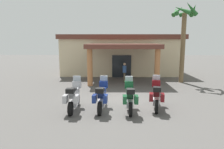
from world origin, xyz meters
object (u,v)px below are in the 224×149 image
Objects in this scene: motorcycle_maroon at (156,95)px; motorcycle_blue at (102,96)px; motorcycle_green at (130,97)px; palm_tree_near_portico at (184,27)px; motorcycle_silver at (74,97)px; pedestrian at (124,71)px; motel_building at (121,54)px.

motorcycle_blue is at bearing 105.60° from motorcycle_maroon.
palm_tree_near_portico is (4.71, 7.36, 3.83)m from motorcycle_green.
palm_tree_near_portico reaches higher than motorcycle_blue.
motorcycle_silver is 11.15m from palm_tree_near_portico.
motorcycle_green is 9.54m from palm_tree_near_portico.
palm_tree_near_portico is at bearing -16.93° from motorcycle_maroon.
motorcycle_silver is 7.81m from pedestrian.
pedestrian is (-1.40, 6.91, 0.24)m from motorcycle_maroon.
pedestrian is 0.25× the size of palm_tree_near_portico.
motorcycle_silver is (-2.48, -12.05, -1.37)m from motel_building.
palm_tree_near_portico is at bearing -45.11° from motorcycle_silver.
motel_building reaches higher than pedestrian.
palm_tree_near_portico is (4.99, -4.71, 2.46)m from motel_building.
motorcycle_blue is 0.34× the size of palm_tree_near_portico.
motorcycle_blue is 2.77m from motorcycle_maroon.
motorcycle_blue is at bearing -96.35° from motel_building.
motorcycle_maroon is at bearing -79.97° from motorcycle_blue.
motorcycle_maroon is at bearing -115.71° from palm_tree_near_portico.
motorcycle_green is at bearing 115.84° from motorcycle_maroon.
motorcycle_green and motorcycle_maroon have the same top height.
pedestrian is (1.35, 7.24, 0.24)m from motorcycle_blue.
motorcycle_silver is 0.34× the size of palm_tree_near_portico.
motorcycle_blue is 10.22m from palm_tree_near_portico.
motel_building reaches higher than motorcycle_blue.
motel_building is at bearing -2.06° from motorcycle_blue.
motel_building is 1.92× the size of palm_tree_near_portico.
motel_building is 7.62× the size of pedestrian.
motorcycle_silver is at bearing -102.71° from motel_building.
motorcycle_silver is at bearing 89.67° from motorcycle_green.
palm_tree_near_portico is (6.09, 7.26, 3.83)m from motorcycle_blue.
motel_building is 12.38m from motorcycle_silver.
palm_tree_near_portico is at bearing -32.70° from motorcycle_green.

